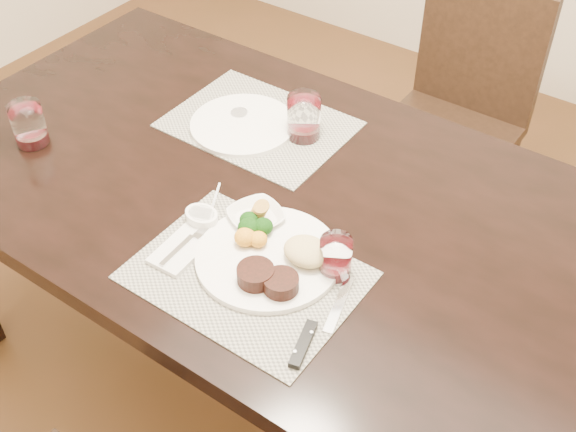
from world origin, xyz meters
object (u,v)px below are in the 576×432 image
Objects in this scene: chair_far at (459,107)px; cracker_bowl at (256,217)px; dinner_plate at (273,257)px; wine_glass_near at (335,259)px; steak_knife at (312,334)px; far_plate at (243,124)px.

chair_far is 5.84× the size of cracker_bowl.
dinner_plate is 0.13m from cracker_bowl.
steak_knife is at bearing -71.83° from wine_glass_near.
dinner_plate is at bearing -44.91° from far_plate.
steak_knife is at bearing -41.33° from far_plate.
steak_knife is at bearing -34.61° from cracker_bowl.
steak_knife is 0.95× the size of far_plate.
chair_far reaches higher than steak_knife.
wine_glass_near is (0.23, -0.03, 0.03)m from cracker_bowl.
wine_glass_near is 0.34× the size of far_plate.
cracker_bowl is 0.37m from far_plate.
cracker_bowl reaches higher than far_plate.
dinner_plate is 0.50m from far_plate.
steak_knife is 2.81× the size of wine_glass_near.
wine_glass_near is (-0.05, 0.16, 0.04)m from steak_knife.
wine_glass_near is 0.57m from far_plate.
steak_knife is (0.17, -0.11, -0.01)m from dinner_plate.
chair_far is at bearing 85.43° from steak_knife.
dinner_plate reaches higher than cracker_bowl.
dinner_plate is 0.13m from wine_glass_near.
far_plate is (-0.53, 0.47, 0.00)m from steak_knife.
steak_knife is at bearing -79.20° from chair_far.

